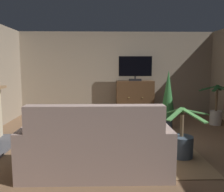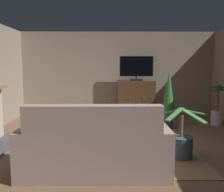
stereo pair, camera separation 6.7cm
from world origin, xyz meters
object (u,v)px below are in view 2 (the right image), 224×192
object	(u,v)px
tv_remote	(99,123)
sofa_floral	(94,150)
potted_plant_on_hearth_side	(169,97)
television	(136,68)
folded_newspaper	(94,123)
tv_cabinet	(136,99)
potted_plant_small_fern_corner	(181,145)
potted_plant_leafy_by_curtain	(217,114)
coffee_table	(96,124)

from	to	relation	value
tv_remote	sofa_floral	bearing A→B (deg)	22.88
potted_plant_on_hearth_side	sofa_floral	bearing A→B (deg)	-123.12
television	folded_newspaper	xyz separation A→B (m)	(-1.09, -2.78, -1.00)
tv_cabinet	potted_plant_small_fern_corner	xyz separation A→B (m)	(0.38, -3.43, -0.29)
folded_newspaper	sofa_floral	xyz separation A→B (m)	(0.08, -1.19, -0.11)
potted_plant_leafy_by_curtain	sofa_floral	bearing A→B (deg)	-136.67
coffee_table	potted_plant_leafy_by_curtain	size ratio (longest dim) A/B	1.01
television	potted_plant_on_hearth_side	world-z (taller)	television
folded_newspaper	potted_plant_on_hearth_side	size ratio (longest dim) A/B	0.21
tv_remote	folded_newspaper	xyz separation A→B (m)	(-0.09, 0.03, -0.01)
television	potted_plant_small_fern_corner	xyz separation A→B (m)	(0.38, -3.38, -1.24)
tv_cabinet	television	xyz separation A→B (m)	(0.00, -0.05, 0.95)
folded_newspaper	sofa_floral	world-z (taller)	sofa_floral
folded_newspaper	tv_cabinet	bearing A→B (deg)	84.36
sofa_floral	potted_plant_small_fern_corner	bearing A→B (deg)	23.03
television	sofa_floral	bearing A→B (deg)	-104.38
coffee_table	potted_plant_on_hearth_side	distance (m)	2.14
folded_newspaper	potted_plant_on_hearth_side	xyz separation A→B (m)	(1.73, 1.34, 0.31)
coffee_table	folded_newspaper	bearing A→B (deg)	-102.42
folded_newspaper	potted_plant_small_fern_corner	xyz separation A→B (m)	(1.48, -0.60, -0.24)
coffee_table	sofa_floral	bearing A→B (deg)	-87.59
tv_remote	potted_plant_leafy_by_curtain	bearing A→B (deg)	142.69
folded_newspaper	sofa_floral	distance (m)	1.20
sofa_floral	potted_plant_on_hearth_side	bearing A→B (deg)	56.88
potted_plant_leafy_by_curtain	folded_newspaper	bearing A→B (deg)	-152.06
tv_remote	folded_newspaper	size ratio (longest dim) A/B	0.57
sofa_floral	potted_plant_small_fern_corner	size ratio (longest dim) A/B	2.34
television	tv_remote	xyz separation A→B (m)	(-1.00, -2.81, -0.99)
folded_newspaper	potted_plant_leafy_by_curtain	bearing A→B (deg)	43.43
tv_cabinet	potted_plant_on_hearth_side	world-z (taller)	potted_plant_on_hearth_side
potted_plant_small_fern_corner	potted_plant_leafy_by_curtain	bearing A→B (deg)	54.47
television	folded_newspaper	size ratio (longest dim) A/B	3.31
sofa_floral	folded_newspaper	bearing A→B (deg)	93.66
tv_remote	folded_newspaper	distance (m)	0.10
folded_newspaper	potted_plant_leafy_by_curtain	size ratio (longest dim) A/B	0.29
coffee_table	potted_plant_small_fern_corner	world-z (taller)	potted_plant_small_fern_corner
coffee_table	television	bearing A→B (deg)	68.18
television	potted_plant_on_hearth_side	bearing A→B (deg)	-66.18
coffee_table	sofa_floral	world-z (taller)	sofa_floral
coffee_table	potted_plant_leafy_by_curtain	world-z (taller)	potted_plant_leafy_by_curtain
folded_newspaper	tv_remote	bearing A→B (deg)	-3.96
tv_cabinet	coffee_table	xyz separation A→B (m)	(-1.07, -2.73, -0.11)
folded_newspaper	potted_plant_leafy_by_curtain	distance (m)	3.47
tv_remote	sofa_floral	distance (m)	1.17
tv_cabinet	television	bearing A→B (deg)	-90.00
television	tv_remote	distance (m)	3.15
tv_remote	sofa_floral	world-z (taller)	sofa_floral
folded_newspaper	potted_plant_small_fern_corner	bearing A→B (deg)	-6.56
tv_cabinet	potted_plant_small_fern_corner	world-z (taller)	tv_cabinet
potted_plant_leafy_by_curtain	potted_plant_small_fern_corner	world-z (taller)	potted_plant_leafy_by_curtain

